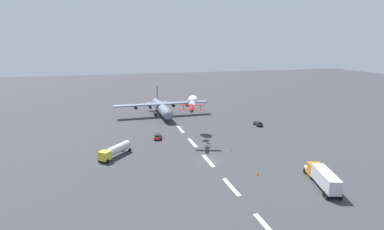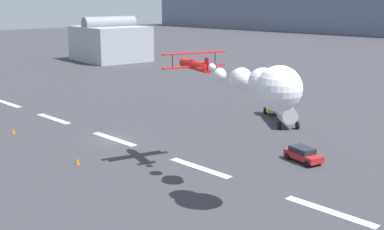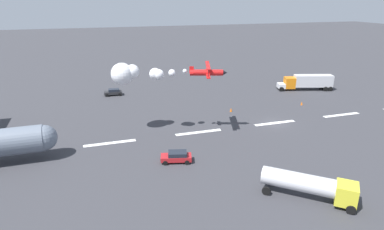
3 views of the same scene
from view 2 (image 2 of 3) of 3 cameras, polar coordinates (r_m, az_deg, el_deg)
The scene contains 12 objects.
ground_plane at distance 59.95m, azimuth -9.13°, elevation -2.80°, with size 440.00×440.00×0.00m, color #38383D.
runway_stripe_1 at distance 84.83m, azimuth -20.76°, elevation 1.27°, with size 8.00×0.90×0.01m, color white.
runway_stripe_2 at distance 71.99m, azimuth -15.95°, elevation -0.42°, with size 8.00×0.90×0.01m, color white.
runway_stripe_3 at distance 59.95m, azimuth -9.13°, elevation -2.80°, with size 8.00×0.90×0.01m, color white.
runway_stripe_4 at distance 49.32m, azimuth 0.91°, elevation -6.20°, with size 8.00×0.90×0.01m, color white.
runway_stripe_5 at distance 41.21m, azimuth 15.86°, elevation -10.82°, with size 8.00×0.90×0.01m, color white.
stunt_biplane_red at distance 38.83m, azimuth 7.90°, elevation 3.76°, with size 17.78×9.00×3.50m.
fuel_tanker_truck at distance 68.70m, azimuth 10.36°, elevation 0.74°, with size 9.22×8.52×2.90m.
airport_staff_sedan at distance 52.23m, azimuth 12.90°, elevation -4.49°, with size 4.52×2.85×1.52m.
hangar_building at distance 137.78m, azimuth -9.56°, elevation 8.42°, with size 20.96×18.16×12.07m.
traffic_cone_near at distance 65.45m, azimuth -20.24°, elevation -1.76°, with size 0.44×0.44×0.75m, color orange.
traffic_cone_far at distance 51.51m, azimuth -13.30°, elevation -5.28°, with size 0.44×0.44×0.75m, color orange.
Camera 2 is at (47.06, -33.26, 16.55)m, focal length 45.45 mm.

